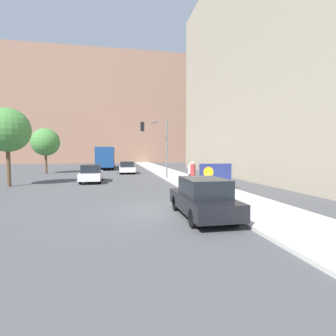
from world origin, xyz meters
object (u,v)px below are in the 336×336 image
at_px(parked_car_curbside, 203,198).
at_px(street_tree_near_curb, 7,130).
at_px(protest_banner, 215,176).
at_px(car_on_road_midblock, 127,167).
at_px(pedestrian_behind, 190,173).
at_px(traffic_light_pole, 158,139).
at_px(city_bus_on_road, 106,156).
at_px(street_tree_midblock, 45,142).
at_px(car_on_road_nearest, 92,173).
at_px(jogger_on_sidewalk, 193,175).
at_px(seated_protester, 208,185).

xyz_separation_m(parked_car_curbside, street_tree_near_curb, (-11.21, 11.65, 3.42)).
bearing_deg(protest_banner, car_on_road_midblock, 108.14).
bearing_deg(car_on_road_midblock, pedestrian_behind, -71.80).
distance_m(traffic_light_pole, parked_car_curbside, 15.04).
height_order(traffic_light_pole, car_on_road_midblock, traffic_light_pole).
bearing_deg(city_bus_on_road, street_tree_midblock, -126.13).
relative_size(car_on_road_nearest, city_bus_on_road, 0.39).
distance_m(jogger_on_sidewalk, city_bus_on_road, 27.13).
relative_size(protest_banner, car_on_road_nearest, 0.51).
xyz_separation_m(seated_protester, parked_car_curbside, (-1.54, -3.71, -0.01)).
distance_m(pedestrian_behind, parked_car_curbside, 9.60).
distance_m(jogger_on_sidewalk, pedestrian_behind, 2.52).
relative_size(traffic_light_pole, city_bus_on_road, 0.47).
bearing_deg(street_tree_midblock, car_on_road_midblock, -9.71).
height_order(jogger_on_sidewalk, car_on_road_midblock, jogger_on_sidewalk).
distance_m(car_on_road_nearest, street_tree_near_curb, 6.96).
relative_size(car_on_road_midblock, street_tree_near_curb, 0.76).
relative_size(protest_banner, traffic_light_pole, 0.42).
xyz_separation_m(car_on_road_midblock, street_tree_midblock, (-9.57, 1.64, 3.06)).
height_order(car_on_road_nearest, city_bus_on_road, city_bus_on_road).
distance_m(street_tree_near_curb, street_tree_midblock, 12.41).
bearing_deg(street_tree_near_curb, city_bus_on_road, 74.03).
xyz_separation_m(jogger_on_sidewalk, car_on_road_midblock, (-3.76, 15.50, -0.35)).
height_order(car_on_road_nearest, street_tree_near_curb, street_tree_near_curb).
bearing_deg(street_tree_midblock, car_on_road_nearest, -59.25).
relative_size(seated_protester, city_bus_on_road, 0.10).
xyz_separation_m(jogger_on_sidewalk, protest_banner, (1.43, -0.34, -0.05)).
distance_m(seated_protester, protest_banner, 3.23).
bearing_deg(street_tree_midblock, pedestrian_behind, -46.64).
bearing_deg(protest_banner, traffic_light_pole, 107.57).
bearing_deg(seated_protester, jogger_on_sidewalk, 106.60).
bearing_deg(pedestrian_behind, traffic_light_pole, -156.19).
relative_size(seated_protester, pedestrian_behind, 0.73).
distance_m(jogger_on_sidewalk, street_tree_near_curb, 14.03).
height_order(seated_protester, car_on_road_nearest, car_on_road_nearest).
distance_m(seated_protester, street_tree_near_curb, 15.40).
bearing_deg(jogger_on_sidewalk, car_on_road_nearest, -82.19).
bearing_deg(seated_protester, car_on_road_nearest, 143.46).
xyz_separation_m(city_bus_on_road, street_tree_midblock, (-6.68, -9.14, 1.86)).
height_order(jogger_on_sidewalk, car_on_road_nearest, jogger_on_sidewalk).
height_order(seated_protester, street_tree_near_curb, street_tree_near_curb).
xyz_separation_m(seated_protester, city_bus_on_road, (-6.58, 29.48, 1.14)).
bearing_deg(protest_banner, parked_car_curbside, -114.89).
bearing_deg(car_on_road_nearest, car_on_road_midblock, 69.66).
bearing_deg(traffic_light_pole, pedestrian_behind, -72.59).
height_order(parked_car_curbside, car_on_road_midblock, parked_car_curbside).
relative_size(parked_car_curbside, street_tree_midblock, 0.80).
xyz_separation_m(car_on_road_nearest, street_tree_near_curb, (-5.76, -1.86, 3.43)).
relative_size(jogger_on_sidewalk, city_bus_on_road, 0.16).
distance_m(pedestrian_behind, car_on_road_midblock, 13.73).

